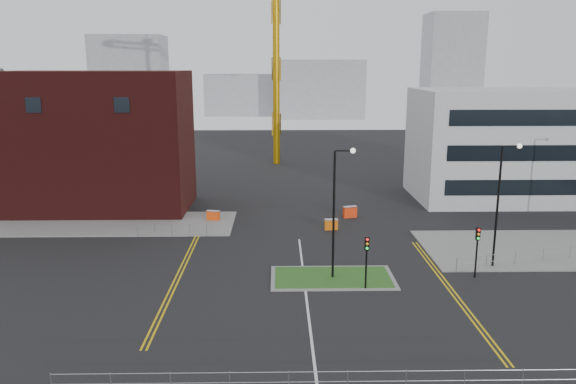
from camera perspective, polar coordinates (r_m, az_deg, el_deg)
ground at (r=32.33m, az=2.30°, el=-13.98°), size 200.00×200.00×0.00m
pavement_left at (r=55.90m, az=-20.04°, el=-3.05°), size 28.00×8.00×0.12m
pavement_right at (r=51.07m, az=26.89°, el=-5.14°), size 24.00×10.00×0.12m
island_kerb at (r=39.75m, az=4.55°, el=-8.68°), size 8.60×4.60×0.08m
grass_island at (r=39.74m, az=4.55°, el=-8.65°), size 8.00×4.00×0.12m
brick_building at (r=61.13m, az=-21.38°, el=4.66°), size 24.20×10.07×14.24m
office_block at (r=67.38m, az=23.41°, el=4.43°), size 25.00×12.20×12.00m
streetlamp_island at (r=38.14m, az=5.01°, el=-1.14°), size 1.46×0.36×9.18m
streetlamp_right_near at (r=42.96m, az=20.86°, el=-0.36°), size 1.46×0.36×9.18m
traffic_light_island at (r=37.25m, az=7.99°, el=-6.12°), size 0.28×0.33×3.65m
traffic_light_right at (r=41.08m, az=18.69°, el=-4.89°), size 0.28×0.33×3.65m
railing_front at (r=26.71m, az=3.08°, el=-18.27°), size 24.05×0.05×1.10m
railing_left at (r=49.68m, az=-11.71°, el=-3.64°), size 6.05×0.05×1.10m
railing_right at (r=48.07m, az=26.76°, el=-5.29°), size 19.05×5.05×1.10m
centre_line at (r=34.12m, az=2.10°, el=-12.47°), size 0.15×30.00×0.01m
yellow_left_a at (r=42.08m, az=-10.95°, el=-7.69°), size 0.12×24.00×0.01m
yellow_left_b at (r=42.03m, az=-10.54°, el=-7.70°), size 0.12×24.00×0.01m
yellow_right_a at (r=39.38m, az=15.91°, el=-9.42°), size 0.12×20.00×0.01m
yellow_right_b at (r=39.47m, az=16.33°, el=-9.40°), size 0.12×20.00×0.01m
skyline_a at (r=153.69m, az=-15.71°, el=10.98°), size 18.00×12.00×22.00m
skyline_b at (r=159.39m, az=3.27°, el=10.39°), size 24.00×12.00×16.00m
skyline_c at (r=160.77m, az=16.27°, el=12.07°), size 14.00×12.00×28.00m
skyline_d at (r=169.15m, az=-3.17°, el=9.85°), size 30.00×12.00×12.00m
barrier_left at (r=53.97m, az=-7.62°, el=-2.37°), size 1.28×0.64×1.03m
barrier_mid at (r=50.88m, az=4.41°, el=-3.25°), size 1.23×0.55×1.00m
barrier_right at (r=55.07m, az=6.31°, el=-1.97°), size 1.40×0.79×1.12m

